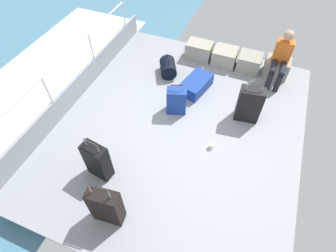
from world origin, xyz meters
The scene contains 16 objects.
ground_plane centered at (0.00, 0.00, -0.03)m, with size 4.40×5.20×0.06m, color gray.
gunwale_port centered at (-2.17, 0.00, 0.23)m, with size 0.06×5.20×0.45m, color gray.
railing_port centered at (-2.17, 0.00, 0.78)m, with size 0.04×4.20×1.02m.
sea_wake centered at (-3.60, 0.00, -0.34)m, with size 12.00×12.00×0.01m.
cargo_crate_0 centered at (-0.30, 2.14, 0.19)m, with size 0.61×0.40×0.38m.
cargo_crate_1 centered at (0.31, 2.14, 0.18)m, with size 0.55×0.47×0.36m.
cargo_crate_2 centered at (0.87, 2.14, 0.18)m, with size 0.53×0.47×0.35m.
cargo_crate_3 centered at (1.45, 2.17, 0.19)m, with size 0.55×0.39×0.38m.
passenger_seated centered at (1.45, 1.99, 0.57)m, with size 0.34×0.66×1.08m.
suitcase_0 centered at (-0.33, -2.01, 0.36)m, with size 0.45×0.24×0.92m.
suitcase_1 centered at (-0.83, -1.42, 0.35)m, with size 0.42×0.26×0.84m.
suitcase_2 centered at (-0.02, 1.05, 0.13)m, with size 0.58×0.80×0.26m.
suitcase_3 centered at (1.11, 0.64, 0.36)m, with size 0.46×0.29×0.86m.
suitcase_4 centered at (-0.18, 0.32, 0.27)m, with size 0.42×0.33×0.67m.
duffel_bag centered at (-0.75, 1.31, 0.17)m, with size 0.51×0.57×0.49m.
paper_cup centered at (0.70, -0.28, 0.05)m, with size 0.08×0.08×0.10m, color white.
Camera 1 is at (0.99, -3.05, 3.86)m, focal length 28.60 mm.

